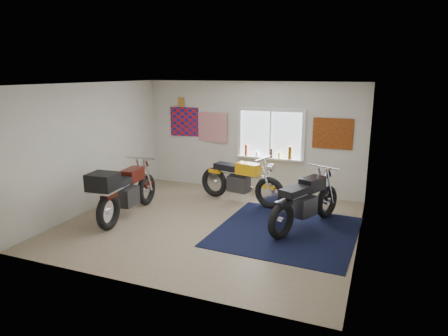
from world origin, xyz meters
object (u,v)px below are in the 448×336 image
at_px(yellow_triumph, 240,181).
at_px(black_chrome_bike, 305,203).
at_px(maroon_tourer, 124,191).
at_px(navy_rug, 286,231).

distance_m(yellow_triumph, black_chrome_bike, 1.93).
height_order(yellow_triumph, maroon_tourer, maroon_tourer).
relative_size(black_chrome_bike, maroon_tourer, 0.92).
height_order(black_chrome_bike, maroon_tourer, maroon_tourer).
relative_size(yellow_triumph, maroon_tourer, 0.97).
bearing_deg(maroon_tourer, navy_rug, -85.34).
bearing_deg(yellow_triumph, maroon_tourer, -121.04).
xyz_separation_m(navy_rug, yellow_triumph, (-1.38, 1.34, 0.48)).
bearing_deg(navy_rug, yellow_triumph, 136.01).
height_order(navy_rug, black_chrome_bike, black_chrome_bike).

